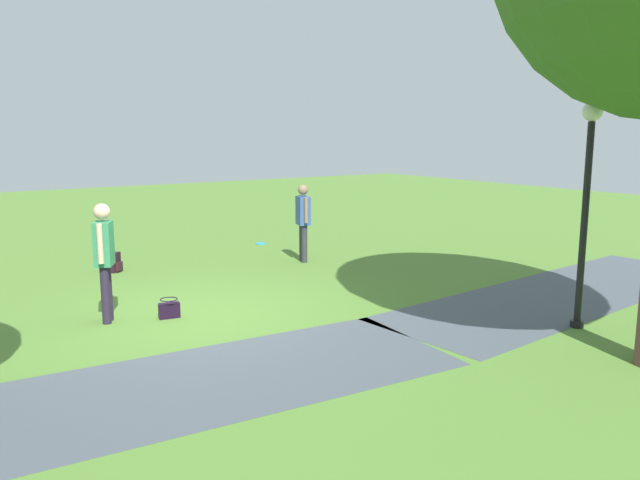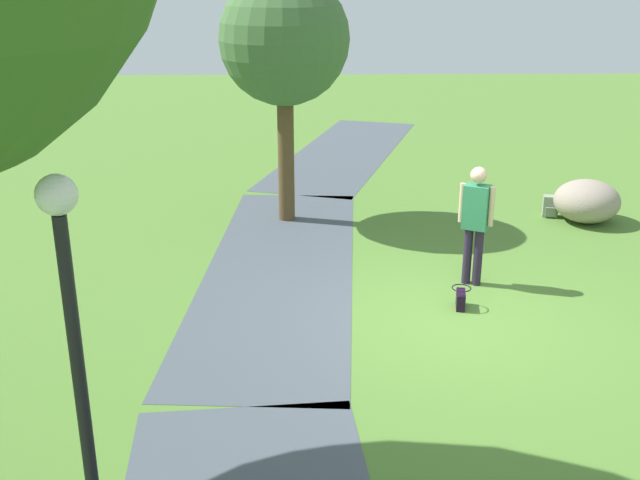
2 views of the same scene
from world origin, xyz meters
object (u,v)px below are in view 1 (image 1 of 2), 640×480
at_px(lamp_post, 587,190).
at_px(man_near_boulder, 303,217).
at_px(woman_with_handbag, 104,253).
at_px(frisbee_on_grass, 261,244).
at_px(spare_backpack_on_lawn, 114,263).
at_px(handbag_on_grass, 169,309).

xyz_separation_m(lamp_post, man_near_boulder, (0.86, -6.21, -1.04)).
bearing_deg(woman_with_handbag, frisbee_on_grass, -138.43).
height_order(woman_with_handbag, frisbee_on_grass, woman_with_handbag).
height_order(man_near_boulder, spare_backpack_on_lawn, man_near_boulder).
bearing_deg(handbag_on_grass, lamp_post, 141.87).
distance_m(man_near_boulder, handbag_on_grass, 4.74).
xyz_separation_m(handbag_on_grass, frisbee_on_grass, (-4.27, -4.87, -0.13)).
height_order(woman_with_handbag, handbag_on_grass, woman_with_handbag).
xyz_separation_m(man_near_boulder, spare_backpack_on_lawn, (3.78, -1.33, -0.80)).
bearing_deg(lamp_post, handbag_on_grass, -38.13).
xyz_separation_m(spare_backpack_on_lawn, frisbee_on_grass, (-4.06, -1.13, -0.18)).
bearing_deg(frisbee_on_grass, man_near_boulder, 83.57).
relative_size(woman_with_handbag, spare_backpack_on_lawn, 4.53).
bearing_deg(spare_backpack_on_lawn, lamp_post, 121.59).
height_order(woman_with_handbag, man_near_boulder, woman_with_handbag).
xyz_separation_m(handbag_on_grass, spare_backpack_on_lawn, (-0.21, -3.73, 0.05)).
xyz_separation_m(woman_with_handbag, man_near_boulder, (-4.84, -2.07, -0.07)).
height_order(lamp_post, spare_backpack_on_lawn, lamp_post).
height_order(lamp_post, woman_with_handbag, lamp_post).
relative_size(lamp_post, frisbee_on_grass, 12.07).
bearing_deg(handbag_on_grass, frisbee_on_grass, -131.27).
distance_m(man_near_boulder, frisbee_on_grass, 2.67).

